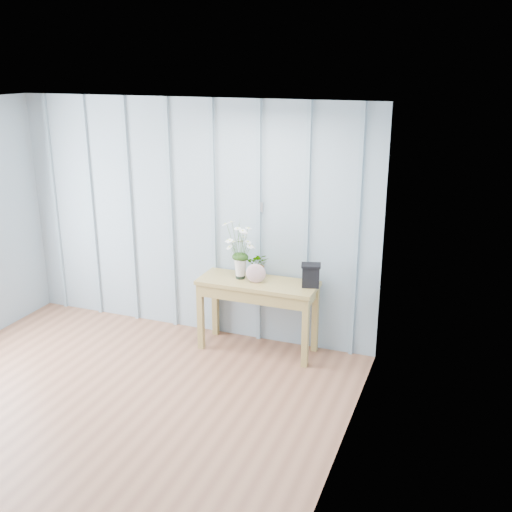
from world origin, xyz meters
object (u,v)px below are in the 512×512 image
at_px(carved_box, 311,275).
at_px(sideboard, 258,292).
at_px(daisy_vase, 240,243).
at_px(felt_disc_vessel, 256,273).

bearing_deg(carved_box, sideboard, -174.88).
distance_m(sideboard, daisy_vase, 0.52).
relative_size(sideboard, daisy_vase, 2.05).
xyz_separation_m(sideboard, felt_disc_vessel, (-0.00, -0.05, 0.21)).
relative_size(felt_disc_vessel, carved_box, 0.87).
height_order(daisy_vase, felt_disc_vessel, daisy_vase).
xyz_separation_m(felt_disc_vessel, carved_box, (0.53, 0.10, 0.02)).
height_order(daisy_vase, carved_box, daisy_vase).
bearing_deg(sideboard, carved_box, 5.12).
distance_m(sideboard, felt_disc_vessel, 0.22).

